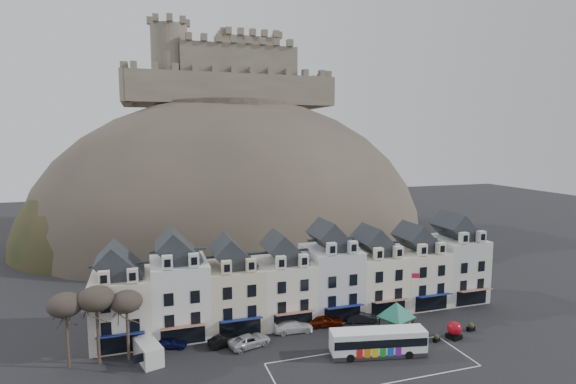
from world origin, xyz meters
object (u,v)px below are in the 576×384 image
(car_white, at_px, (293,326))
(car_black, at_px, (225,341))
(car_navy, at_px, (170,342))
(flagpole, at_px, (411,296))
(bus, at_px, (378,341))
(red_buoy, at_px, (454,330))
(car_charcoal, at_px, (362,318))
(car_maroon, at_px, (325,320))
(white_van, at_px, (148,352))
(car_silver, at_px, (250,341))
(bus_shelter, at_px, (396,310))

(car_white, bearing_deg, car_black, 101.54)
(car_navy, xyz_separation_m, car_black, (6.14, -1.55, -0.00))
(flagpole, relative_size, car_navy, 1.91)
(bus, distance_m, red_buoy, 11.01)
(car_black, bearing_deg, car_charcoal, -98.20)
(car_black, bearing_deg, bus, -127.02)
(flagpole, height_order, car_maroon, flagpole)
(car_black, distance_m, car_maroon, 13.37)
(bus, bearing_deg, car_maroon, 117.69)
(flagpole, xyz_separation_m, car_navy, (-29.77, 3.66, -3.58))
(white_van, xyz_separation_m, car_silver, (11.34, 0.00, -0.37))
(bus_shelter, distance_m, car_black, 20.89)
(flagpole, xyz_separation_m, car_white, (-14.84, 3.28, -3.50))
(bus, relative_size, car_charcoal, 2.67)
(car_white, distance_m, car_charcoal, 9.56)
(car_black, distance_m, car_silver, 2.91)
(car_maroon, bearing_deg, car_charcoal, -83.71)
(bus_shelter, distance_m, white_van, 29.15)
(car_navy, xyz_separation_m, car_white, (14.93, -0.37, 0.08))
(car_navy, bearing_deg, red_buoy, -83.72)
(bus, xyz_separation_m, white_van, (-24.53, 6.54, -0.60))
(red_buoy, bearing_deg, car_charcoal, 137.98)
(bus, bearing_deg, flagpole, 46.36)
(car_silver, xyz_separation_m, car_white, (6.04, 2.13, 0.04))
(bus, height_order, car_maroon, bus)
(car_navy, height_order, car_charcoal, car_charcoal)
(bus_shelter, bearing_deg, car_white, 133.21)
(white_van, distance_m, car_white, 17.52)
(white_van, height_order, car_maroon, white_van)
(car_navy, bearing_deg, car_black, -84.08)
(car_white, bearing_deg, flagpole, -98.55)
(bus_shelter, relative_size, white_van, 1.29)
(white_van, xyz_separation_m, car_navy, (2.45, 2.50, -0.41))
(red_buoy, height_order, car_charcoal, red_buoy)
(red_buoy, xyz_separation_m, car_black, (-26.89, 6.54, -0.43))
(car_black, relative_size, car_charcoal, 0.97)
(bus_shelter, height_order, red_buoy, bus_shelter)
(bus, height_order, flagpole, flagpole)
(bus, height_order, car_black, bus)
(flagpole, bearing_deg, bus_shelter, -149.20)
(white_van, bearing_deg, car_maroon, -10.10)
(bus, xyz_separation_m, car_navy, (-22.08, 9.04, -1.01))
(red_buoy, bearing_deg, car_maroon, 149.27)
(bus, height_order, car_charcoal, bus)
(car_navy, bearing_deg, car_white, -71.39)
(car_silver, bearing_deg, bus_shelter, -115.74)
(bus_shelter, bearing_deg, white_van, 151.64)
(car_navy, bearing_deg, white_van, 155.57)
(red_buoy, distance_m, car_navy, 34.01)
(car_navy, xyz_separation_m, car_silver, (8.89, -2.50, 0.04))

